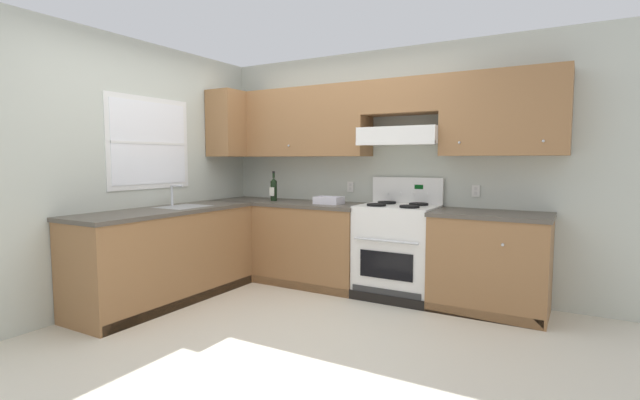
# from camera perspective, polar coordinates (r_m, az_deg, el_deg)

# --- Properties ---
(ground_plane) EXTENTS (7.04, 7.04, 0.00)m
(ground_plane) POSITION_cam_1_polar(r_m,az_deg,el_deg) (4.06, -6.12, -14.92)
(ground_plane) COLOR beige
(wall_back) EXTENTS (4.68, 0.57, 2.55)m
(wall_back) POSITION_cam_1_polar(r_m,az_deg,el_deg) (4.97, 8.07, 6.08)
(wall_back) COLOR beige
(wall_back) RESTS_ON ground_plane
(wall_left) EXTENTS (0.47, 4.00, 2.55)m
(wall_left) POSITION_cam_1_polar(r_m,az_deg,el_deg) (5.07, -19.45, 4.29)
(wall_left) COLOR beige
(wall_left) RESTS_ON ground_plane
(counter_back_run) EXTENTS (3.60, 0.65, 0.91)m
(counter_back_run) POSITION_cam_1_polar(r_m,az_deg,el_deg) (4.90, 3.91, -5.96)
(counter_back_run) COLOR olive
(counter_back_run) RESTS_ON ground_plane
(counter_left_run) EXTENTS (0.63, 1.91, 1.13)m
(counter_left_run) POSITION_cam_1_polar(r_m,az_deg,el_deg) (4.75, -18.47, -6.44)
(counter_left_run) COLOR olive
(counter_left_run) RESTS_ON ground_plane
(stove) EXTENTS (0.76, 0.62, 1.20)m
(stove) POSITION_cam_1_polar(r_m,az_deg,el_deg) (4.71, 9.56, -6.13)
(stove) COLOR white
(stove) RESTS_ON ground_plane
(wine_bottle) EXTENTS (0.07, 0.08, 0.34)m
(wine_bottle) POSITION_cam_1_polar(r_m,az_deg,el_deg) (5.31, -5.77, 1.39)
(wine_bottle) COLOR black
(wine_bottle) RESTS_ON counter_back_run
(bowl) EXTENTS (0.29, 0.20, 0.08)m
(bowl) POSITION_cam_1_polar(r_m,az_deg,el_deg) (4.93, 1.11, -0.16)
(bowl) COLOR silver
(bowl) RESTS_ON counter_back_run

